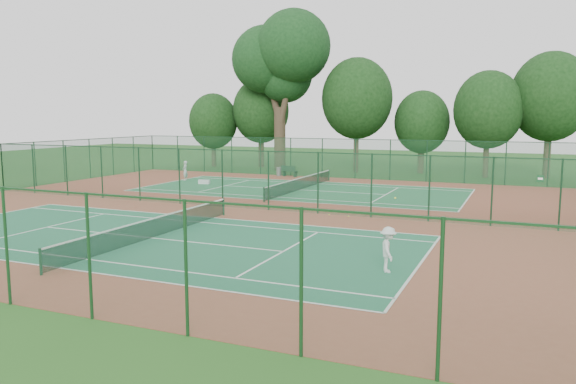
% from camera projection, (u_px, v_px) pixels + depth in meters
% --- Properties ---
extents(ground, '(120.00, 120.00, 0.00)m').
position_uv_depth(ground, '(245.00, 208.00, 33.54)').
color(ground, '#204E18').
rests_on(ground, ground).
extents(red_pad, '(40.00, 36.00, 0.01)m').
position_uv_depth(red_pad, '(245.00, 208.00, 33.54)').
color(red_pad, brown).
rests_on(red_pad, ground).
extents(court_near, '(23.77, 10.97, 0.01)m').
position_uv_depth(court_near, '(154.00, 238.00, 25.33)').
color(court_near, '#1E5F40').
rests_on(court_near, red_pad).
extents(court_far, '(23.77, 10.97, 0.01)m').
position_uv_depth(court_far, '(301.00, 190.00, 41.74)').
color(court_far, '#1F6239').
rests_on(court_far, red_pad).
extents(fence_north, '(40.00, 0.09, 3.50)m').
position_uv_depth(fence_north, '(339.00, 158.00, 49.71)').
color(fence_north, '#184926').
rests_on(fence_north, ground).
extents(fence_west, '(0.09, 36.00, 3.50)m').
position_uv_depth(fence_west, '(2.00, 167.00, 41.06)').
color(fence_west, '#1A4E2C').
rests_on(fence_west, ground).
extents(fence_divider, '(40.00, 0.09, 3.50)m').
position_uv_depth(fence_divider, '(245.00, 179.00, 33.30)').
color(fence_divider, '#174629').
rests_on(fence_divider, ground).
extents(tennis_net_near, '(0.10, 12.90, 0.97)m').
position_uv_depth(tennis_net_near, '(153.00, 227.00, 25.26)').
color(tennis_net_near, '#143822').
rests_on(tennis_net_near, ground).
extents(tennis_net_far, '(0.10, 12.90, 0.97)m').
position_uv_depth(tennis_net_far, '(301.00, 183.00, 41.67)').
color(tennis_net_far, '#153C25').
rests_on(tennis_net_far, ground).
extents(player_near, '(0.94, 1.20, 1.62)m').
position_uv_depth(player_near, '(388.00, 250.00, 19.75)').
color(player_near, white).
rests_on(player_near, court_near).
extents(player_far, '(0.53, 0.68, 1.66)m').
position_uv_depth(player_far, '(185.00, 171.00, 47.76)').
color(player_far, silver).
rests_on(player_far, court_far).
extents(trash_bin, '(0.56, 0.56, 0.81)m').
position_uv_depth(trash_bin, '(279.00, 172.00, 51.43)').
color(trash_bin, slate).
rests_on(trash_bin, red_pad).
extents(bench, '(1.67, 0.90, 0.99)m').
position_uv_depth(bench, '(289.00, 171.00, 50.81)').
color(bench, black).
rests_on(bench, red_pad).
extents(kit_bag, '(0.96, 0.48, 0.34)m').
position_uv_depth(kit_bag, '(204.00, 182.00, 45.37)').
color(kit_bag, silver).
rests_on(kit_bag, red_pad).
extents(stray_ball_a, '(0.07, 0.07, 0.07)m').
position_uv_depth(stray_ball_a, '(348.00, 216.00, 30.67)').
color(stray_ball_a, '#D1E034').
rests_on(stray_ball_a, red_pad).
extents(stray_ball_b, '(0.07, 0.07, 0.07)m').
position_uv_depth(stray_ball_b, '(329.00, 215.00, 31.22)').
color(stray_ball_b, yellow).
rests_on(stray_ball_b, red_pad).
extents(stray_ball_c, '(0.07, 0.07, 0.07)m').
position_uv_depth(stray_ball_c, '(214.00, 208.00, 33.53)').
color(stray_ball_c, yellow).
rests_on(stray_ball_c, red_pad).
extents(big_tree, '(10.25, 7.50, 15.75)m').
position_uv_depth(big_tree, '(281.00, 58.00, 55.42)').
color(big_tree, '#35291D').
rests_on(big_tree, ground).
extents(evergreen_row, '(39.00, 5.00, 12.00)m').
position_uv_depth(evergreen_row, '(363.00, 172.00, 55.45)').
color(evergreen_row, black).
rests_on(evergreen_row, ground).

